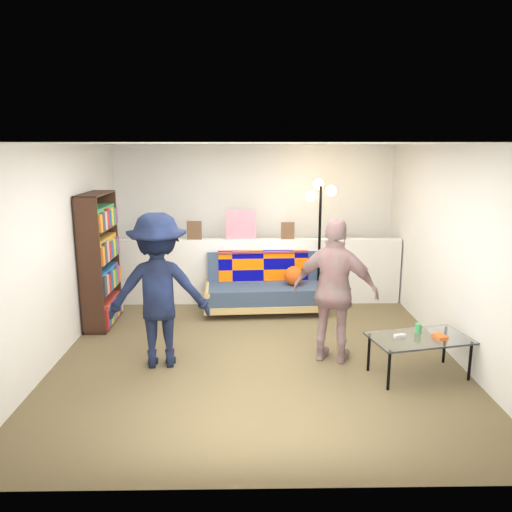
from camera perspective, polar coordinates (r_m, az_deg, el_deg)
The scene contains 10 objects.
ground at distance 6.08m, azimuth 0.07°, elevation -10.54°, with size 5.00×5.00×0.00m, color brown.
room_shell at distance 6.11m, azimuth -0.01°, elevation 5.85°, with size 4.60×5.05×2.45m.
half_wall_ledge at distance 7.63m, azimuth -0.18°, elevation -1.76°, with size 4.45×0.15×1.00m, color silver.
ledge_decor at distance 7.47m, azimuth -1.92°, elevation 3.24°, with size 2.97×0.02×0.45m.
futon_sofa at distance 7.32m, azimuth 1.11°, elevation -3.58°, with size 1.80×0.94×0.75m.
bookshelf at distance 6.98m, azimuth -17.43°, elevation -0.90°, with size 0.30×0.89×1.78m.
coffee_table at distance 5.55m, azimuth 18.25°, elevation -9.09°, with size 1.11×0.76×0.53m.
floor_lamp at distance 7.36m, azimuth 7.29°, elevation 4.37°, with size 0.44×0.37×1.90m.
person_left at distance 5.50m, azimuth -11.05°, elevation -3.90°, with size 1.09×0.63×1.69m, color black.
person_right at distance 5.57m, azimuth 9.03°, elevation -4.02°, with size 0.95×0.40×1.62m, color #CB8387.
Camera 1 is at (-0.10, -5.59, 2.38)m, focal length 35.00 mm.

